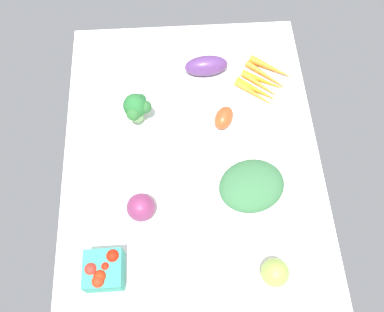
# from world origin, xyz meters

# --- Properties ---
(tablecloth) EXTENTS (1.04, 0.76, 0.02)m
(tablecloth) POSITION_xyz_m (0.00, 0.00, 0.01)
(tablecloth) COLOR white
(tablecloth) RESTS_ON ground
(red_onion_center) EXTENTS (0.08, 0.08, 0.08)m
(red_onion_center) POSITION_xyz_m (0.16, -0.15, 0.06)
(red_onion_center) COLOR #812F5C
(red_onion_center) RESTS_ON tablecloth
(leafy_greens_clump) EXTENTS (0.20, 0.22, 0.07)m
(leafy_greens_clump) POSITION_xyz_m (0.11, 0.16, 0.05)
(leafy_greens_clump) COLOR #386F42
(leafy_greens_clump) RESTS_ON tablecloth
(eggplant) EXTENTS (0.07, 0.14, 0.06)m
(eggplant) POSITION_xyz_m (-0.32, 0.07, 0.05)
(eggplant) COLOR #5A3372
(eggplant) RESTS_ON tablecloth
(berry_basket) EXTENTS (0.10, 0.10, 0.08)m
(berry_basket) POSITION_xyz_m (0.32, -0.24, 0.06)
(berry_basket) COLOR teal
(berry_basket) RESTS_ON tablecloth
(broccoli_head) EXTENTS (0.09, 0.08, 0.11)m
(broccoli_head) POSITION_xyz_m (-0.15, -0.16, 0.09)
(broccoli_head) COLOR #94C983
(broccoli_head) RESTS_ON tablecloth
(carrot_bunch) EXTENTS (0.21, 0.21, 0.03)m
(carrot_bunch) POSITION_xyz_m (-0.26, 0.25, 0.03)
(carrot_bunch) COLOR orange
(carrot_bunch) RESTS_ON tablecloth
(roma_tomato) EXTENTS (0.09, 0.08, 0.05)m
(roma_tomato) POSITION_xyz_m (-0.12, 0.10, 0.05)
(roma_tomato) COLOR #D04B22
(roma_tomato) RESTS_ON tablecloth
(heirloom_tomato_green) EXTENTS (0.07, 0.07, 0.07)m
(heirloom_tomato_green) POSITION_xyz_m (0.35, 0.19, 0.06)
(heirloom_tomato_green) COLOR #91AA4A
(heirloom_tomato_green) RESTS_ON tablecloth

